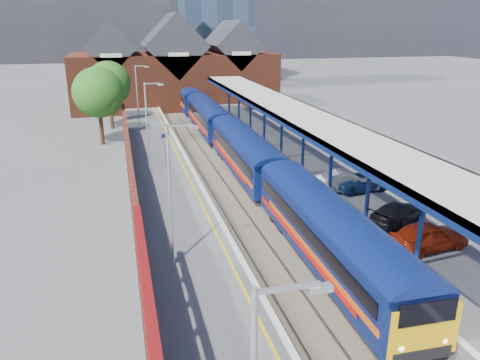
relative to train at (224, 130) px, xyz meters
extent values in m
plane|color=#5B5B5E|center=(-1.49, -0.23, -2.12)|extent=(240.00, 240.00, 0.00)
cube|color=#473D33|center=(-1.49, -10.23, -2.09)|extent=(6.00, 76.00, 0.06)
cube|color=slate|center=(-3.71, -10.23, -2.00)|extent=(0.07, 76.00, 0.14)
cube|color=slate|center=(-2.27, -10.23, -2.00)|extent=(0.07, 76.00, 0.14)
cube|color=slate|center=(-0.71, -10.23, -2.00)|extent=(0.07, 76.00, 0.14)
cube|color=slate|center=(0.73, -10.23, -2.00)|extent=(0.07, 76.00, 0.14)
cube|color=#565659|center=(-6.99, -10.23, -1.62)|extent=(5.00, 76.00, 1.00)
cube|color=#565659|center=(4.51, -10.23, -1.62)|extent=(6.00, 76.00, 1.00)
cube|color=silver|center=(-4.64, -10.23, -1.10)|extent=(0.30, 76.00, 0.05)
cube|color=silver|center=(1.66, -10.23, -1.10)|extent=(0.30, 76.00, 0.05)
cube|color=yellow|center=(-5.24, -10.23, -1.12)|extent=(0.14, 76.00, 0.01)
cube|color=#0C1A55|center=(0.01, -24.78, -0.22)|extent=(3.12, 16.05, 2.50)
cube|color=#0C1A55|center=(0.01, -24.78, 1.03)|extent=(3.12, 16.05, 0.60)
cube|color=#0C1A55|center=(0.01, -8.18, -0.22)|extent=(3.12, 16.05, 2.50)
cube|color=#0C1A55|center=(0.01, -8.18, 1.03)|extent=(3.12, 16.05, 0.60)
cube|color=#0C1A55|center=(0.01, 8.42, -0.22)|extent=(3.12, 16.05, 2.50)
cube|color=#0C1A55|center=(0.01, 8.42, 1.03)|extent=(3.12, 16.05, 0.60)
cube|color=#0C1A55|center=(0.01, 25.02, -0.22)|extent=(3.12, 16.05, 2.50)
cube|color=#0C1A55|center=(0.01, 25.02, 1.03)|extent=(3.12, 16.05, 0.60)
cube|color=black|center=(-1.41, 0.12, 0.23)|extent=(0.04, 60.54, 0.70)
cube|color=#E0510E|center=(-1.42, 0.12, -0.57)|extent=(0.03, 55.27, 0.30)
cube|color=#BA130C|center=(-1.43, 0.12, -0.82)|extent=(0.03, 55.27, 0.30)
cube|color=#F2B20C|center=(0.01, -32.70, -0.42)|extent=(2.83, 0.36, 2.10)
cube|color=black|center=(0.01, -32.80, 0.43)|extent=(2.30, 0.21, 0.90)
cube|color=black|center=(0.01, -30.38, -1.82)|extent=(2.00, 2.40, 0.60)
cube|color=black|center=(0.01, 30.62, -1.82)|extent=(2.00, 2.40, 0.60)
cylinder|color=navy|center=(3.51, -27.23, 0.98)|extent=(0.24, 0.24, 4.20)
cylinder|color=navy|center=(3.51, -22.23, 0.98)|extent=(0.24, 0.24, 4.20)
cylinder|color=navy|center=(3.51, -17.23, 0.98)|extent=(0.24, 0.24, 4.20)
cylinder|color=navy|center=(3.51, -12.23, 0.98)|extent=(0.24, 0.24, 4.20)
cylinder|color=navy|center=(3.51, -7.23, 0.98)|extent=(0.24, 0.24, 4.20)
cylinder|color=navy|center=(3.51, -2.23, 0.98)|extent=(0.24, 0.24, 4.20)
cylinder|color=navy|center=(3.51, 2.77, 0.98)|extent=(0.24, 0.24, 4.20)
cylinder|color=navy|center=(3.51, 7.77, 0.98)|extent=(0.24, 0.24, 4.20)
cylinder|color=navy|center=(3.51, 12.77, 0.98)|extent=(0.24, 0.24, 4.20)
cube|color=beige|center=(4.01, -8.23, 3.23)|extent=(4.50, 52.00, 0.25)
cube|color=navy|center=(1.86, -8.23, 3.08)|extent=(0.20, 52.00, 0.55)
cube|color=navy|center=(6.16, -8.23, 3.08)|extent=(0.20, 52.00, 0.55)
cube|color=#A5A8AA|center=(-7.39, -38.23, 5.78)|extent=(1.20, 0.08, 0.08)
cube|color=#A5A8AA|center=(-6.79, -38.23, 5.68)|extent=(0.45, 0.18, 0.12)
cylinder|color=#A5A8AA|center=(-7.99, -24.23, 2.38)|extent=(0.12, 0.12, 7.00)
cube|color=#A5A8AA|center=(-7.39, -24.23, 5.78)|extent=(1.20, 0.08, 0.08)
cube|color=#A5A8AA|center=(-6.79, -24.23, 5.68)|extent=(0.45, 0.18, 0.12)
cylinder|color=#A5A8AA|center=(-7.99, -8.23, 2.38)|extent=(0.12, 0.12, 7.00)
cube|color=#A5A8AA|center=(-7.39, -8.23, 5.78)|extent=(1.20, 0.08, 0.08)
cube|color=#A5A8AA|center=(-6.79, -8.23, 5.68)|extent=(0.45, 0.18, 0.12)
cylinder|color=#A5A8AA|center=(-7.99, 7.77, 2.38)|extent=(0.12, 0.12, 7.00)
cube|color=#A5A8AA|center=(-7.39, 7.77, 5.78)|extent=(1.20, 0.08, 0.08)
cube|color=#A5A8AA|center=(-6.79, 7.77, 5.68)|extent=(0.45, 0.18, 0.12)
cylinder|color=#A5A8AA|center=(-6.49, -6.23, 0.13)|extent=(0.08, 0.08, 2.50)
cube|color=#0C194C|center=(-6.49, -6.23, 1.18)|extent=(0.55, 0.06, 0.35)
cube|color=maroon|center=(-9.59, -16.23, 0.28)|extent=(0.35, 50.00, 2.80)
cube|color=maroon|center=(-9.59, -33.23, 2.68)|extent=(0.30, 15.00, 0.12)
cube|color=maroon|center=(-9.59, -33.23, 1.73)|extent=(0.30, 15.00, 0.12)
cube|color=maroon|center=(-9.59, -34.23, 2.18)|extent=(0.30, 0.12, 1.00)
cube|color=maroon|center=(-9.59, -32.23, 2.18)|extent=(0.30, 0.12, 1.00)
cube|color=maroon|center=(-9.59, -30.23, 2.18)|extent=(0.30, 0.12, 1.00)
cube|color=maroon|center=(-9.59, -28.23, 2.18)|extent=(0.30, 0.12, 1.00)
cube|color=maroon|center=(-9.59, -26.23, 2.18)|extent=(0.30, 0.12, 1.00)
cube|color=maroon|center=(-1.49, 27.77, 1.88)|extent=(30.00, 12.00, 8.00)
cube|color=#232328|center=(-10.49, 27.77, 7.08)|extent=(7.13, 12.00, 7.13)
cube|color=#232328|center=(-1.49, 27.77, 7.08)|extent=(9.16, 12.00, 9.16)
cube|color=#232328|center=(7.51, 27.77, 7.08)|extent=(7.13, 12.00, 7.13)
cube|color=beige|center=(-10.49, 21.72, 6.08)|extent=(2.80, 0.15, 0.50)
cube|color=beige|center=(-1.49, 21.72, 6.08)|extent=(2.80, 0.15, 0.50)
cube|color=beige|center=(7.51, 21.72, 6.08)|extent=(2.80, 0.15, 0.50)
cylinder|color=#382314|center=(-11.99, 5.77, -0.12)|extent=(0.44, 0.44, 4.00)
sphere|color=#1B5416|center=(-11.99, 5.77, 3.38)|extent=(5.20, 5.20, 5.20)
sphere|color=#1B5416|center=(-11.19, 5.27, 2.68)|extent=(3.20, 3.20, 3.20)
cylinder|color=#382314|center=(-10.99, 13.77, -0.12)|extent=(0.44, 0.44, 4.00)
sphere|color=#1B5416|center=(-10.99, 13.77, 3.38)|extent=(5.20, 5.20, 5.20)
sphere|color=#1B5416|center=(-10.19, 13.27, 2.68)|extent=(3.20, 3.20, 3.20)
imported|color=#A4250D|center=(5.13, -25.86, -0.39)|extent=(4.47, 2.18, 1.47)
imported|color=#BBBBC1|center=(5.06, -16.63, -0.40)|extent=(4.48, 1.88, 1.44)
imported|color=black|center=(5.52, -22.43, -0.51)|extent=(4.55, 3.33, 1.22)
imported|color=navy|center=(6.21, -16.70, -0.52)|extent=(4.54, 2.54, 1.20)
camera|label=1|loc=(-9.96, -44.85, 10.11)|focal=35.00mm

